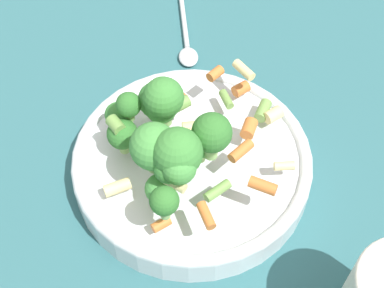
{
  "coord_description": "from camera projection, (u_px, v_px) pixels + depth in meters",
  "views": [
    {
      "loc": [
        0.01,
        -0.34,
        0.5
      ],
      "look_at": [
        0.0,
        0.0,
        0.05
      ],
      "focal_mm": 50.0,
      "sensor_mm": 36.0,
      "label": 1
    }
  ],
  "objects": [
    {
      "name": "ground_plane",
      "position": [
        192.0,
        174.0,
        0.6
      ],
      "size": [
        3.0,
        3.0,
        0.0
      ],
      "primitive_type": "plane",
      "color": "#2D6066"
    },
    {
      "name": "bowl",
      "position": [
        192.0,
        163.0,
        0.59
      ],
      "size": [
        0.26,
        0.26,
        0.04
      ],
      "color": "silver",
      "rests_on": "ground_plane"
    },
    {
      "name": "pasta_salad",
      "position": [
        169.0,
        135.0,
        0.52
      ],
      "size": [
        0.2,
        0.21,
        0.09
      ],
      "color": "#8CB766",
      "rests_on": "bowl"
    },
    {
      "name": "spoon",
      "position": [
        186.0,
        39.0,
        0.73
      ],
      "size": [
        0.04,
        0.17,
        0.01
      ],
      "rotation": [
        0.0,
        0.0,
        11.11
      ],
      "color": "silver",
      "rests_on": "ground_plane"
    }
  ]
}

